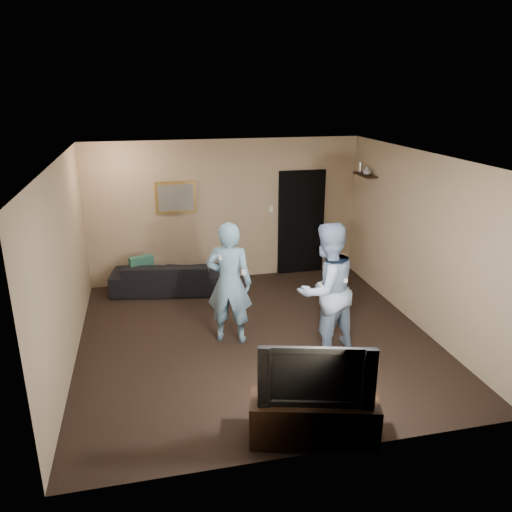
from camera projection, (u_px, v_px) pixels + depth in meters
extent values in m
plane|color=black|center=(256.00, 337.00, 7.28)|extent=(5.00, 5.00, 0.00)
cube|color=silver|center=(256.00, 158.00, 6.44)|extent=(5.00, 5.00, 0.04)
cube|color=tan|center=(226.00, 211.00, 9.17)|extent=(5.00, 0.04, 2.60)
cube|color=tan|center=(316.00, 337.00, 4.56)|extent=(5.00, 0.04, 2.60)
cube|color=tan|center=(64.00, 267.00, 6.34)|extent=(0.04, 5.00, 2.60)
cube|color=tan|center=(420.00, 241.00, 7.39)|extent=(0.04, 5.00, 2.60)
imported|color=black|center=(167.00, 276.00, 8.83)|extent=(2.02, 1.06, 0.56)
cube|color=#1A5044|center=(142.00, 268.00, 8.68)|extent=(0.43, 0.26, 0.41)
cube|color=olive|center=(176.00, 197.00, 8.86)|extent=(0.72, 0.05, 0.57)
cube|color=slate|center=(176.00, 198.00, 8.84)|extent=(0.62, 0.01, 0.47)
cube|color=black|center=(301.00, 223.00, 9.54)|extent=(0.90, 0.06, 2.00)
cube|color=silver|center=(271.00, 209.00, 9.32)|extent=(0.08, 0.02, 0.12)
cube|color=black|center=(365.00, 175.00, 8.80)|extent=(0.20, 0.60, 0.03)
imported|color=#A4A4A9|center=(367.00, 170.00, 8.72)|extent=(0.16, 0.16, 0.15)
cylinder|color=#B4B4B8|center=(360.00, 167.00, 8.97)|extent=(0.06, 0.06, 0.18)
cube|color=black|center=(314.00, 419.00, 5.09)|extent=(1.37, 0.74, 0.47)
imported|color=black|center=(316.00, 372.00, 4.91)|extent=(1.14, 0.44, 0.66)
imported|color=#71A1C5|center=(229.00, 283.00, 6.94)|extent=(0.74, 0.61, 1.76)
cube|color=white|center=(220.00, 257.00, 6.55)|extent=(0.04, 0.14, 0.04)
cube|color=white|center=(244.00, 272.00, 6.69)|extent=(0.05, 0.09, 0.05)
imported|color=#94B1D7|center=(326.00, 290.00, 6.61)|extent=(1.08, 0.96, 1.84)
cube|color=white|center=(321.00, 286.00, 6.32)|extent=(0.04, 0.14, 0.04)
cube|color=white|center=(345.00, 280.00, 6.37)|extent=(0.05, 0.09, 0.05)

